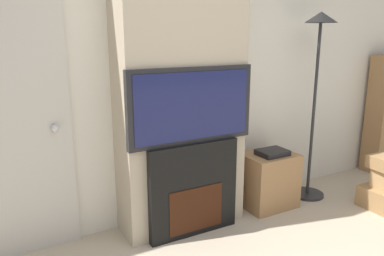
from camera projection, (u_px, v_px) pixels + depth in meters
wall_back at (169, 68)px, 3.19m from camera, size 6.00×0.06×2.70m
chimney_breast at (181, 70)px, 3.01m from camera, size 1.06×0.38×2.70m
fireplace at (192, 189)px, 3.08m from camera, size 0.79×0.15×0.79m
television at (192, 106)px, 2.91m from camera, size 1.07×0.07×0.60m
floor_lamp at (317, 68)px, 3.59m from camera, size 0.33×0.33×1.83m
media_stand at (268, 179)px, 3.60m from camera, size 0.50×0.39×0.58m
bookshelf at (384, 114)px, 4.49m from camera, size 0.40×0.27×1.40m
entry_door at (9, 127)px, 2.63m from camera, size 0.85×0.09×1.99m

